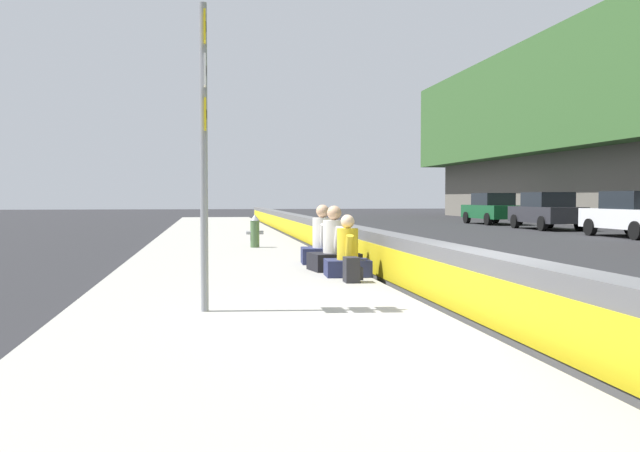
# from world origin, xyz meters

# --- Properties ---
(ground_plane) EXTENTS (160.00, 160.00, 0.00)m
(ground_plane) POSITION_xyz_m (0.00, 0.00, 0.00)
(ground_plane) COLOR #232326
(ground_plane) RESTS_ON ground
(sidewalk_strip) EXTENTS (80.00, 4.40, 0.14)m
(sidewalk_strip) POSITION_xyz_m (0.00, 2.65, 0.07)
(sidewalk_strip) COLOR gray
(sidewalk_strip) RESTS_ON ground_plane
(jersey_barrier) EXTENTS (76.00, 0.45, 0.85)m
(jersey_barrier) POSITION_xyz_m (0.00, 0.00, 0.42)
(jersey_barrier) COLOR #545456
(jersey_barrier) RESTS_ON ground_plane
(route_sign_post) EXTENTS (0.44, 0.09, 3.60)m
(route_sign_post) POSITION_xyz_m (0.67, 3.18, 2.23)
(route_sign_post) COLOR gray
(route_sign_post) RESTS_ON sidewalk_strip
(fire_hydrant) EXTENTS (0.26, 0.46, 0.88)m
(fire_hydrant) POSITION_xyz_m (11.14, 1.91, 0.59)
(fire_hydrant) COLOR #47663D
(fire_hydrant) RESTS_ON sidewalk_strip
(seated_person_foreground) EXTENTS (0.68, 0.78, 1.05)m
(seated_person_foreground) POSITION_xyz_m (4.03, 0.80, 0.47)
(seated_person_foreground) COLOR #23284C
(seated_person_foreground) RESTS_ON sidewalk_strip
(seated_person_middle) EXTENTS (0.84, 0.95, 1.19)m
(seated_person_middle) POSITION_xyz_m (5.00, 0.86, 0.51)
(seated_person_middle) COLOR black
(seated_person_middle) RESTS_ON sidewalk_strip
(seated_person_rear) EXTENTS (0.79, 0.91, 1.19)m
(seated_person_rear) POSITION_xyz_m (6.37, 0.85, 0.51)
(seated_person_rear) COLOR #23284C
(seated_person_rear) RESTS_ON sidewalk_strip
(backpack) EXTENTS (0.32, 0.28, 0.40)m
(backpack) POSITION_xyz_m (3.16, 0.90, 0.33)
(backpack) COLOR #232328
(backpack) RESTS_ON sidewalk_strip
(parked_car_fourth) EXTENTS (4.53, 2.00, 1.71)m
(parked_car_fourth) POSITION_xyz_m (15.93, -12.30, 0.86)
(parked_car_fourth) COLOR silver
(parked_car_fourth) RESTS_ON ground_plane
(parked_car_midline) EXTENTS (4.53, 2.01, 1.71)m
(parked_car_midline) POSITION_xyz_m (22.47, -12.18, 0.86)
(parked_car_midline) COLOR #28282D
(parked_car_midline) RESTS_ON ground_plane
(parked_car_far) EXTENTS (4.54, 2.04, 1.71)m
(parked_car_far) POSITION_xyz_m (28.80, -12.22, 0.86)
(parked_car_far) COLOR #145128
(parked_car_far) RESTS_ON ground_plane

